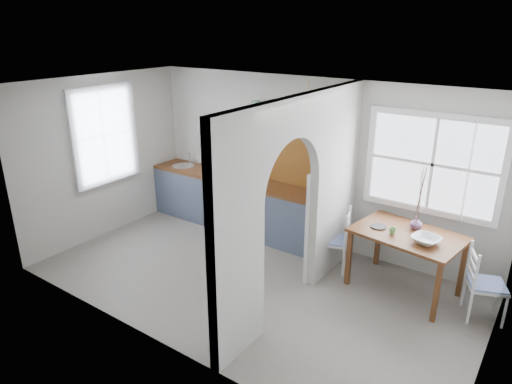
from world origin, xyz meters
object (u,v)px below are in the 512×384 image
Objects in this scene: dining_table at (404,262)px; chair_left at (333,239)px; kettle at (315,191)px; vase at (416,223)px; chair_right at (487,284)px.

dining_table is 1.02m from chair_left.
vase is at bearing 15.83° from kettle.
chair_left is 2.00m from chair_right.
chair_left is 5.49× the size of vase.
chair_right is at bearing -13.17° from vase.
vase is (1.05, 0.20, 0.45)m from chair_left.
chair_right is 4.13× the size of kettle.
kettle is at bearing 61.04° from chair_right.
dining_table is 1.44× the size of chair_left.
chair_right is 2.54m from kettle.
chair_left is 0.77m from kettle.
chair_left reaches higher than dining_table.
vase is (1.51, -0.07, -0.10)m from kettle.
kettle is (-1.48, 0.26, 0.60)m from dining_table.
dining_table is 0.53m from vase.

